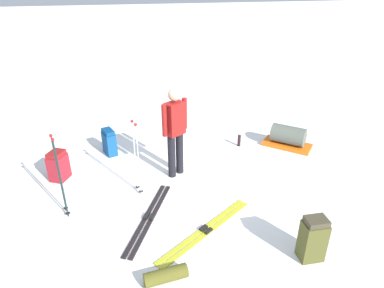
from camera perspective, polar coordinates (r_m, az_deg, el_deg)
name	(u,v)px	position (r m, az deg, el deg)	size (l,w,h in m)	color
ground_plane	(192,177)	(6.44, 0.00, -5.56)	(80.00, 80.00, 0.00)	white
skier_standing	(175,129)	(6.09, -2.89, 2.61)	(0.37, 0.50, 1.70)	black
ski_pair_near	(149,217)	(5.50, -7.26, -12.16)	(1.68, 0.95, 0.05)	black
ski_pair_far	(206,230)	(5.22, 2.34, -14.37)	(1.21, 1.70, 0.05)	#ADAE20
backpack_large_dark	(109,142)	(7.32, -13.78, 0.30)	(0.41, 0.31, 0.56)	navy
backpack_bright	(58,166)	(6.71, -21.61, -3.44)	(0.42, 0.39, 0.57)	maroon
backpack_small_spare	(313,239)	(4.89, 19.71, -14.85)	(0.25, 0.32, 0.66)	#49491F
ski_poles_planted_near	(59,173)	(5.48, -21.51, -4.57)	(0.22, 0.11, 1.38)	#172828
ski_poles_planted_far	(136,155)	(5.71, -9.36, -1.79)	(0.22, 0.11, 1.35)	#B0B2BE
gear_sled	(288,138)	(7.72, 15.87, 1.06)	(1.02, 1.06, 0.49)	#E65D11
sleeping_mat_rolled	(166,275)	(4.53, -4.43, -21.20)	(0.18, 0.18, 0.55)	#53501C
thermos_bottle	(239,141)	(7.57, 7.94, 0.58)	(0.07, 0.07, 0.26)	black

